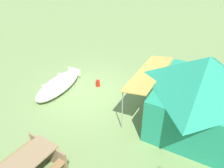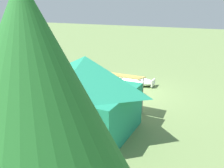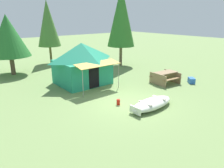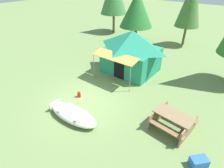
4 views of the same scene
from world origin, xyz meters
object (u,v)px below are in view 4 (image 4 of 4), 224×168
object	(u,v)px
canvas_cabin_tent	(132,51)
pine_tree_back_right	(137,9)
beached_rowboat	(73,114)
picnic_table	(173,120)
fuel_can	(79,95)
cooler_box	(199,162)
pine_tree_far_center	(191,1)

from	to	relation	value
canvas_cabin_tent	pine_tree_back_right	distance (m)	6.50
pine_tree_back_right	beached_rowboat	bearing A→B (deg)	-72.45
beached_rowboat	picnic_table	xyz separation A→B (m)	(3.91, 2.16, 0.25)
picnic_table	canvas_cabin_tent	bearing A→B (deg)	140.88
beached_rowboat	fuel_can	xyz separation A→B (m)	(-1.04, 1.38, -0.09)
beached_rowboat	cooler_box	distance (m)	5.46
picnic_table	fuel_can	world-z (taller)	picnic_table
canvas_cabin_tent	picnic_table	size ratio (longest dim) A/B	2.15
fuel_can	pine_tree_far_center	bearing A→B (deg)	82.61
canvas_cabin_tent	pine_tree_back_right	bearing A→B (deg)	118.95
beached_rowboat	canvas_cabin_tent	distance (m)	5.90
beached_rowboat	cooler_box	xyz separation A→B (m)	(5.37, 1.01, -0.06)
pine_tree_back_right	pine_tree_far_center	distance (m)	4.58
cooler_box	pine_tree_far_center	size ratio (longest dim) A/B	0.10
fuel_can	picnic_table	bearing A→B (deg)	8.93
canvas_cabin_tent	fuel_can	bearing A→B (deg)	-96.94
picnic_table	pine_tree_far_center	bearing A→B (deg)	107.13
picnic_table	cooler_box	world-z (taller)	picnic_table
cooler_box	canvas_cabin_tent	bearing A→B (deg)	141.11
pine_tree_back_right	pine_tree_far_center	xyz separation A→B (m)	(4.06, 1.97, 0.78)
canvas_cabin_tent	picnic_table	xyz separation A→B (m)	(4.42, -3.59, -0.95)
picnic_table	fuel_can	distance (m)	5.02
cooler_box	fuel_can	xyz separation A→B (m)	(-6.41, 0.37, -0.04)
fuel_can	cooler_box	bearing A→B (deg)	-3.31
cooler_box	fuel_can	distance (m)	6.42
picnic_table	pine_tree_far_center	distance (m)	12.05
pine_tree_far_center	pine_tree_back_right	bearing A→B (deg)	-154.15
pine_tree_far_center	beached_rowboat	bearing A→B (deg)	-92.13
beached_rowboat	cooler_box	bearing A→B (deg)	10.65
pine_tree_back_right	fuel_can	bearing A→B (deg)	-75.70
beached_rowboat	cooler_box	world-z (taller)	beached_rowboat
picnic_table	beached_rowboat	bearing A→B (deg)	-151.08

